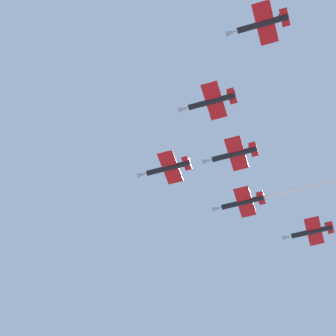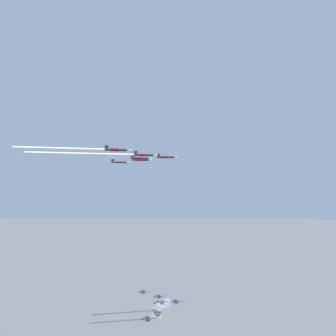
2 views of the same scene
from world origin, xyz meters
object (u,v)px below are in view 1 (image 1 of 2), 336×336
at_px(jet_port_outer, 233,154).
at_px(jet_starboard_outer, 261,24).
at_px(jet_port_inner, 210,102).
at_px(jet_starboard_inner, 324,183).
at_px(jet_lead, 167,168).

distance_m(jet_port_outer, jet_starboard_outer, 29.36).
height_order(jet_port_inner, jet_starboard_outer, jet_port_inner).
relative_size(jet_port_inner, jet_starboard_inner, 0.22).
xyz_separation_m(jet_lead, jet_starboard_outer, (-1.40, 37.82, -0.15)).
xyz_separation_m(jet_port_outer, jet_starboard_outer, (9.39, 27.81, 0.82)).
bearing_deg(jet_starboard_outer, jet_port_inner, 45.00).
bearing_deg(jet_lead, jet_port_outer, -90.00).
xyz_separation_m(jet_port_inner, jet_starboard_outer, (-0.70, 18.91, -0.06)).
distance_m(jet_lead, jet_starboard_outer, 37.85).
height_order(jet_starboard_inner, jet_port_outer, jet_port_outer).
bearing_deg(jet_port_inner, jet_starboard_outer, -135.00).
xyz_separation_m(jet_lead, jet_port_inner, (-0.70, 18.91, -0.09)).
xyz_separation_m(jet_starboard_inner, jet_port_outer, (21.75, -1.94, 0.08)).
relative_size(jet_port_inner, jet_port_outer, 1.00).
relative_size(jet_starboard_inner, jet_port_outer, 4.55).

